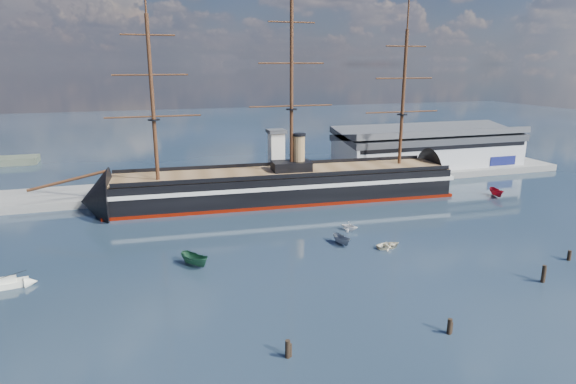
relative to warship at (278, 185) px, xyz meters
name	(u,v)px	position (x,y,z in m)	size (l,w,h in m)	color
ground	(304,223)	(0.39, -20.00, -4.04)	(600.00, 600.00, 0.00)	black
quay	(296,184)	(10.39, 16.00, -4.04)	(180.00, 18.00, 2.00)	slate
warehouse	(429,147)	(58.39, 20.00, 3.95)	(63.00, 21.00, 11.60)	#B7BABC
quay_tower	(276,155)	(3.39, 13.00, 5.72)	(5.00, 5.00, 15.00)	silver
warship	(278,185)	(0.00, 0.00, 0.00)	(113.36, 21.87, 53.94)	black
sailboat	(3,284)	(-56.69, -36.40, -3.29)	(7.54, 3.21, 11.69)	white
motorboat_a	(195,266)	(-26.19, -36.88, -4.04)	(7.45, 2.73, 2.98)	#265A3C
motorboat_b	(389,248)	(11.20, -39.26, -4.04)	(3.19, 1.28, 1.49)	#FFF3CD
motorboat_c	(342,245)	(3.05, -34.95, -4.04)	(5.98, 2.19, 2.39)	slate
motorboat_d	(349,230)	(8.07, -27.61, -4.04)	(6.06, 2.63, 2.22)	white
motorboat_f	(496,197)	(57.70, -14.40, -4.04)	(6.90, 2.53, 2.76)	maroon
piling_near_left	(288,357)	(-18.70, -68.19, -4.04)	(0.64, 0.64, 3.06)	black
piling_near_mid	(449,334)	(3.48, -69.53, -4.04)	(0.64, 0.64, 2.88)	black
piling_near_right	(542,282)	(27.77, -60.73, -4.04)	(0.64, 0.64, 3.69)	black
piling_far_right	(568,260)	(39.60, -54.81, -4.04)	(0.64, 0.64, 2.61)	black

